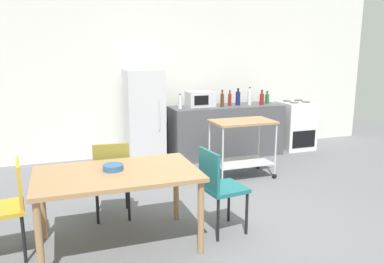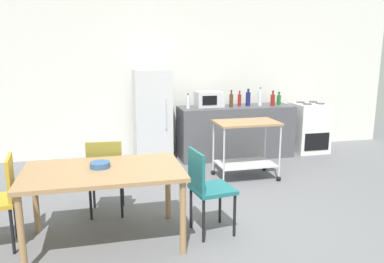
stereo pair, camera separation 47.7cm
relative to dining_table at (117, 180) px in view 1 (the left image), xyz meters
name	(u,v)px [view 1 (the left image)]	position (x,y,z in m)	size (l,w,h in m)	color
ground_plane	(248,223)	(1.40, 0.04, -0.67)	(12.00, 12.00, 0.00)	slate
back_wall	(167,73)	(1.40, 3.24, 0.78)	(8.40, 0.12, 2.90)	silver
kitchen_counter	(226,131)	(2.30, 2.64, -0.22)	(2.00, 0.64, 0.90)	#4C4C51
dining_table	(117,180)	(0.00, 0.00, 0.00)	(1.50, 0.90, 0.75)	#A37A51
chair_teal	(219,185)	(1.01, -0.05, -0.15)	(0.45, 0.45, 0.89)	#1E666B
chair_mustard	(7,203)	(-0.96, 0.13, -0.15)	(0.44, 0.44, 0.89)	gold
chair_olive	(112,174)	(0.03, 0.65, -0.15)	(0.43, 0.43, 0.89)	olive
stove_oven	(295,125)	(3.75, 2.66, -0.22)	(0.60, 0.61, 0.92)	white
refrigerator	(144,116)	(0.85, 2.74, 0.10)	(0.60, 0.63, 1.55)	silver
kitchen_cart	(242,139)	(2.05, 1.49, -0.10)	(0.91, 0.57, 0.85)	#A37A51
bottle_soy_sauce	(180,102)	(1.43, 2.57, 0.34)	(0.06, 0.06, 0.25)	silver
microwave	(200,99)	(1.84, 2.71, 0.36)	(0.46, 0.35, 0.26)	silver
bottle_vinegar	(222,100)	(2.19, 2.56, 0.35)	(0.06, 0.06, 0.29)	#4C2D19
bottle_sparkling_water	(230,99)	(2.36, 2.63, 0.34)	(0.06, 0.06, 0.27)	maroon
bottle_sesame_oil	(238,98)	(2.52, 2.64, 0.36)	(0.08, 0.08, 0.30)	navy
bottle_olive_oil	(250,97)	(2.72, 2.58, 0.36)	(0.07, 0.07, 0.32)	silver
bottle_hot_sauce	(262,99)	(2.94, 2.54, 0.34)	(0.08, 0.08, 0.27)	maroon
bottle_soda	(267,99)	(3.11, 2.64, 0.32)	(0.07, 0.07, 0.23)	#1E6628
fruit_bowl	(113,167)	(-0.03, 0.06, 0.11)	(0.19, 0.19, 0.05)	#33598C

